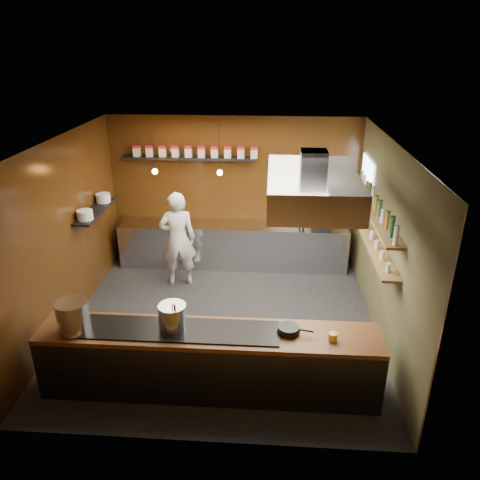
# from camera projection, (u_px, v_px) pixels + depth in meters

# --- Properties ---
(floor) EXTENTS (5.00, 5.00, 0.00)m
(floor) POSITION_uv_depth(u_px,v_px,m) (223.00, 323.00, 7.79)
(floor) COLOR black
(floor) RESTS_ON ground
(back_wall) EXTENTS (5.00, 0.00, 5.00)m
(back_wall) POSITION_uv_depth(u_px,v_px,m) (234.00, 191.00, 9.48)
(back_wall) COLOR #341A09
(back_wall) RESTS_ON ground
(left_wall) EXTENTS (0.00, 5.00, 5.00)m
(left_wall) POSITION_uv_depth(u_px,v_px,m) (63.00, 236.00, 7.35)
(left_wall) COLOR #341A09
(left_wall) RESTS_ON ground
(right_wall) EXTENTS (0.00, 5.00, 5.00)m
(right_wall) POSITION_uv_depth(u_px,v_px,m) (386.00, 245.00, 7.03)
(right_wall) COLOR #434226
(right_wall) RESTS_ON ground
(ceiling) EXTENTS (5.00, 5.00, 0.00)m
(ceiling) POSITION_uv_depth(u_px,v_px,m) (220.00, 143.00, 6.59)
(ceiling) COLOR silver
(ceiling) RESTS_ON back_wall
(window_pane) EXTENTS (0.00, 1.00, 1.00)m
(window_pane) POSITION_uv_depth(u_px,v_px,m) (366.00, 186.00, 8.43)
(window_pane) COLOR white
(window_pane) RESTS_ON right_wall
(prep_counter) EXTENTS (4.60, 0.65, 0.90)m
(prep_counter) POSITION_uv_depth(u_px,v_px,m) (233.00, 245.00, 9.60)
(prep_counter) COLOR silver
(prep_counter) RESTS_ON floor
(pass_counter) EXTENTS (4.40, 0.72, 0.94)m
(pass_counter) POSITION_uv_depth(u_px,v_px,m) (209.00, 361.00, 6.14)
(pass_counter) COLOR #38383D
(pass_counter) RESTS_ON floor
(tin_shelf) EXTENTS (2.60, 0.26, 0.04)m
(tin_shelf) POSITION_uv_depth(u_px,v_px,m) (188.00, 158.00, 9.13)
(tin_shelf) COLOR black
(tin_shelf) RESTS_ON back_wall
(plate_shelf) EXTENTS (0.30, 1.40, 0.04)m
(plate_shelf) POSITION_uv_depth(u_px,v_px,m) (95.00, 211.00, 8.24)
(plate_shelf) COLOR black
(plate_shelf) RESTS_ON left_wall
(bottle_shelf_upper) EXTENTS (0.26, 2.80, 0.04)m
(bottle_shelf_upper) POSITION_uv_depth(u_px,v_px,m) (375.00, 211.00, 7.15)
(bottle_shelf_upper) COLOR olive
(bottle_shelf_upper) RESTS_ON right_wall
(bottle_shelf_lower) EXTENTS (0.26, 2.80, 0.04)m
(bottle_shelf_lower) POSITION_uv_depth(u_px,v_px,m) (371.00, 240.00, 7.34)
(bottle_shelf_lower) COLOR olive
(bottle_shelf_lower) RESTS_ON right_wall
(extractor_hood) EXTENTS (1.20, 2.00, 0.72)m
(extractor_hood) POSITION_uv_depth(u_px,v_px,m) (312.00, 187.00, 6.34)
(extractor_hood) COLOR #38383D
(extractor_hood) RESTS_ON ceiling
(pendant_left) EXTENTS (0.10, 0.10, 0.95)m
(pendant_left) POSITION_uv_depth(u_px,v_px,m) (155.00, 169.00, 8.58)
(pendant_left) COLOR black
(pendant_left) RESTS_ON ceiling
(pendant_right) EXTENTS (0.10, 0.10, 0.95)m
(pendant_right) POSITION_uv_depth(u_px,v_px,m) (220.00, 170.00, 8.50)
(pendant_right) COLOR black
(pendant_right) RESTS_ON ceiling
(storage_tins) EXTENTS (2.43, 0.13, 0.22)m
(storage_tins) POSITION_uv_depth(u_px,v_px,m) (195.00, 151.00, 9.07)
(storage_tins) COLOR beige
(storage_tins) RESTS_ON tin_shelf
(plate_stacks) EXTENTS (0.26, 1.16, 0.16)m
(plate_stacks) POSITION_uv_depth(u_px,v_px,m) (95.00, 206.00, 8.20)
(plate_stacks) COLOR white
(plate_stacks) RESTS_ON plate_shelf
(bottles) EXTENTS (0.06, 2.66, 0.24)m
(bottles) POSITION_uv_depth(u_px,v_px,m) (376.00, 203.00, 7.09)
(bottles) COLOR silver
(bottles) RESTS_ON bottle_shelf_upper
(wine_glasses) EXTENTS (0.07, 2.37, 0.13)m
(wine_glasses) POSITION_uv_depth(u_px,v_px,m) (372.00, 235.00, 7.30)
(wine_glasses) COLOR silver
(wine_glasses) RESTS_ON bottle_shelf_lower
(stockpot_large) EXTENTS (0.42, 0.42, 0.40)m
(stockpot_large) POSITION_uv_depth(u_px,v_px,m) (73.00, 316.00, 5.89)
(stockpot_large) COLOR silver
(stockpot_large) RESTS_ON pass_counter
(stockpot_small) EXTENTS (0.39, 0.39, 0.33)m
(stockpot_small) POSITION_uv_depth(u_px,v_px,m) (173.00, 317.00, 5.93)
(stockpot_small) COLOR silver
(stockpot_small) RESTS_ON pass_counter
(utensil_crock) EXTENTS (0.16, 0.16, 0.18)m
(utensil_crock) POSITION_uv_depth(u_px,v_px,m) (175.00, 326.00, 5.89)
(utensil_crock) COLOR silver
(utensil_crock) RESTS_ON pass_counter
(frying_pan) EXTENTS (0.46, 0.29, 0.07)m
(frying_pan) POSITION_uv_depth(u_px,v_px,m) (289.00, 329.00, 5.91)
(frying_pan) COLOR black
(frying_pan) RESTS_ON pass_counter
(butter_jar) EXTENTS (0.14, 0.14, 0.10)m
(butter_jar) POSITION_uv_depth(u_px,v_px,m) (333.00, 337.00, 5.77)
(butter_jar) COLOR gold
(butter_jar) RESTS_ON pass_counter
(espresso_machine) EXTENTS (0.37, 0.35, 0.36)m
(espresso_machine) POSITION_uv_depth(u_px,v_px,m) (323.00, 219.00, 9.19)
(espresso_machine) COLOR black
(espresso_machine) RESTS_ON prep_counter
(chef) EXTENTS (0.75, 0.58, 1.83)m
(chef) POSITION_uv_depth(u_px,v_px,m) (178.00, 239.00, 8.70)
(chef) COLOR silver
(chef) RESTS_ON floor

